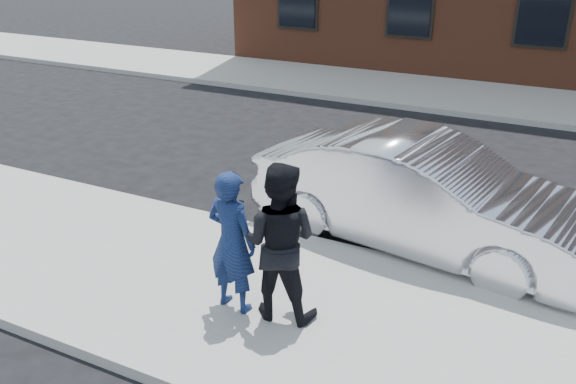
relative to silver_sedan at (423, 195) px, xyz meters
The scene contains 8 objects.
ground 2.47m from the silver_sedan, 82.23° to the right, with size 100.00×100.00×0.00m, color black.
near_sidewalk 2.68m from the silver_sedan, 82.99° to the right, with size 50.00×3.50×0.15m, color gray.
near_curb 1.11m from the silver_sedan, 67.30° to the right, with size 50.00×0.10×0.15m, color #999691.
far_sidewalk 8.99m from the silver_sedan, 87.99° to the left, with size 50.00×3.50×0.15m, color gray.
far_curb 7.20m from the silver_sedan, 87.49° to the left, with size 50.00×0.10×0.15m, color #999691.
silver_sedan is the anchor object (origin of this frame).
man_hoodie 3.22m from the silver_sedan, 118.61° to the right, with size 0.70×0.54×1.79m.
man_peacoat 2.88m from the silver_sedan, 109.97° to the right, with size 1.05×0.88×1.94m.
Camera 1 is at (1.56, -5.87, 4.44)m, focal length 38.00 mm.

